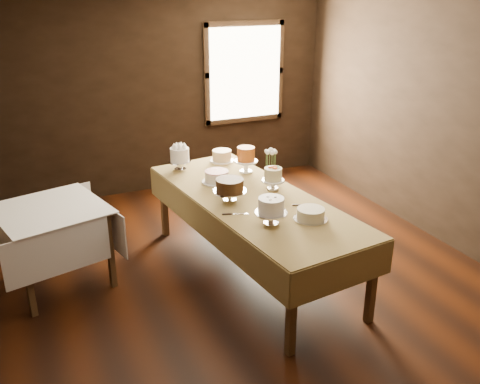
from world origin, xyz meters
The scene contains 20 objects.
floor centered at (0.00, 0.00, 0.00)m, with size 5.00×6.00×0.01m, color black.
wall_back centered at (0.00, 3.00, 1.40)m, with size 5.00×0.02×2.80m, color black.
wall_right centered at (2.50, 0.00, 1.40)m, with size 0.02×6.00×2.80m, color black.
window centered at (1.30, 2.94, 1.60)m, with size 1.10×0.05×1.30m, color #FFEABF.
display_table centered at (0.16, 0.25, 0.78)m, with size 1.38×2.84×0.85m.
side_table centered at (-1.71, 0.84, 0.72)m, with size 1.19×1.19×0.83m.
cake_meringue centered at (-0.24, 1.32, 0.97)m, with size 0.29×0.29×0.27m.
cake_speckled centered at (0.31, 1.42, 0.91)m, with size 0.29×0.29×0.13m.
cake_lattice centered at (-0.01, 0.79, 0.90)m, with size 0.36×0.36×0.12m.
cake_caramel centered at (0.41, 0.96, 0.98)m, with size 0.26×0.26×0.30m.
cake_chocolate centered at (-0.08, 0.26, 0.95)m, with size 0.38×0.38×0.24m.
cake_flowers centered at (0.44, 0.37, 0.95)m, with size 0.24×0.24×0.24m.
cake_swirl centered at (0.04, -0.37, 0.96)m, with size 0.29×0.29×0.26m.
cake_cream centered at (0.41, -0.43, 0.90)m, with size 0.35×0.35×0.11m.
cake_server_a centered at (0.28, -0.03, 0.85)m, with size 0.24×0.03×0.01m, color silver.
cake_server_b centered at (0.56, -0.17, 0.85)m, with size 0.24×0.03×0.01m, color silver.
cake_server_c centered at (0.07, 0.60, 0.85)m, with size 0.24×0.03×0.01m, color silver.
cake_server_e centered at (-0.12, -0.07, 0.85)m, with size 0.24×0.03×0.01m, color silver.
flower_vase centered at (0.55, 0.62, 0.92)m, with size 0.13×0.13×0.14m, color #2D2823.
flower_bouquet centered at (0.55, 0.62, 1.10)m, with size 0.14×0.14×0.20m, color white, non-canonical shape.
Camera 1 is at (-1.90, -4.08, 2.84)m, focal length 39.14 mm.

